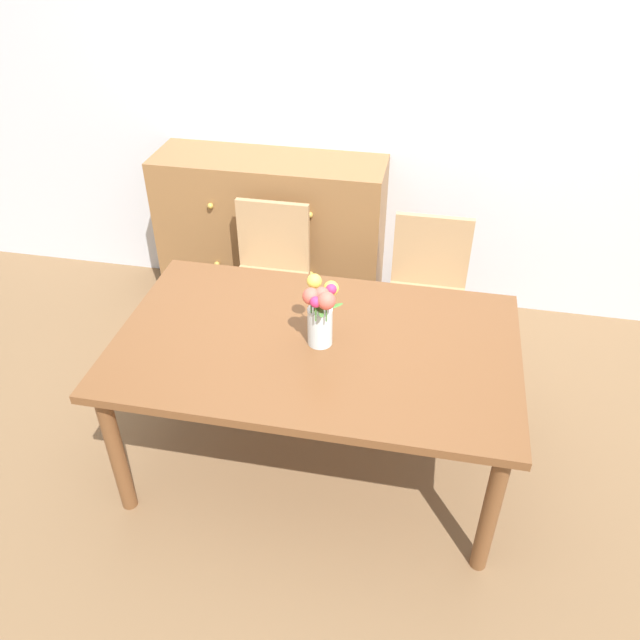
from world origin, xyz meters
TOP-DOWN VIEW (x-y plane):
  - ground_plane at (0.00, 0.00)m, footprint 12.00×12.00m
  - back_wall at (0.00, 1.60)m, footprint 7.00×0.10m
  - dining_table at (0.00, 0.00)m, footprint 1.75×1.06m
  - chair_left at (-0.45, 0.87)m, footprint 0.42×0.42m
  - chair_right at (0.45, 0.87)m, footprint 0.42×0.42m
  - dresser at (-0.56, 1.33)m, footprint 1.40×0.47m
  - flower_vase at (0.02, -0.01)m, footprint 0.16×0.22m

SIDE VIEW (x-z plane):
  - ground_plane at x=0.00m, z-range 0.00..0.00m
  - dresser at x=-0.56m, z-range 0.00..1.00m
  - chair_left at x=-0.45m, z-range 0.07..0.97m
  - chair_right at x=0.45m, z-range 0.07..0.97m
  - dining_table at x=0.00m, z-range 0.29..1.03m
  - flower_vase at x=0.02m, z-range 0.75..1.06m
  - back_wall at x=0.00m, z-range 0.00..2.80m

